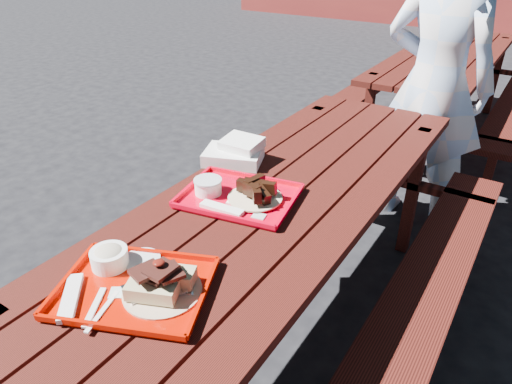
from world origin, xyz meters
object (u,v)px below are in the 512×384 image
near_tray (136,278)px  far_tray (237,195)px  picnic_table_far (445,76)px  picnic_table_near (276,232)px  person (435,85)px

near_tray → far_tray: bearing=94.6°
picnic_table_far → far_tray: 2.94m
picnic_table_near → far_tray: 0.27m
picnic_table_near → near_tray: 0.72m
picnic_table_far → person: 1.49m
picnic_table_near → far_tray: size_ratio=5.15×
picnic_table_far → near_tray: (-0.05, -3.48, 0.22)m
far_tray → person: size_ratio=0.27×
far_tray → person: (0.32, 1.50, 0.10)m
picnic_table_near → near_tray: bearing=-94.4°
far_tray → picnic_table_near: bearing=54.5°
picnic_table_far → near_tray: bearing=-90.9°
far_tray → person: person is taller
picnic_table_near → picnic_table_far: same height
near_tray → person: 2.07m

